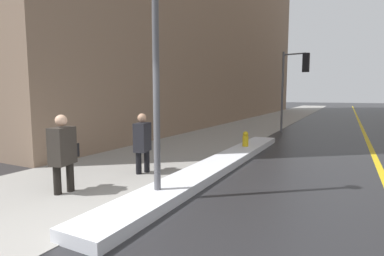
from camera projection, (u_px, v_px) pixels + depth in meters
The scene contains 9 objects.
ground_plane at pixel (86, 232), 4.19m from camera, with size 160.00×160.00×0.00m, color #232326.
sidewalk_slab at pixel (251, 126), 18.34m from camera, with size 4.00×80.00×0.01m.
road_centre_stripe at pixel (364, 132), 15.60m from camera, with size 0.16×80.00×0.00m.
snow_bank_curb at pixel (220, 164), 7.93m from camera, with size 0.82×9.65×0.19m.
lamp_post at pixel (155, 16), 5.10m from camera, with size 0.28×0.28×5.50m.
traffic_light_near at pixel (296, 74), 14.75m from camera, with size 1.31×0.33×4.06m.
pedestrian_nearside at pixel (63, 150), 5.74m from camera, with size 0.40×0.73×1.54m.
pedestrian_with_shoulder_bag at pixel (143, 140), 7.23m from camera, with size 0.38×0.71×1.47m.
fire_hydrant at pixel (245, 142), 10.02m from camera, with size 0.20×0.20×0.70m.
Camera 1 is at (3.16, -2.87, 1.90)m, focal length 28.00 mm.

